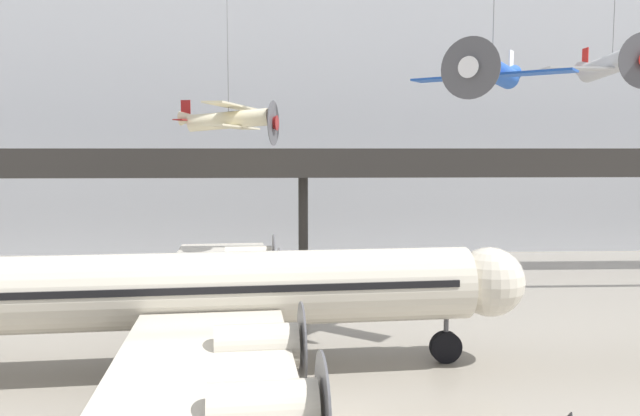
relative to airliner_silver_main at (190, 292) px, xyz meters
The scene contains 6 objects.
hangar_back_wall 31.30m from the airliner_silver_main, 80.91° to the left, with size 140.00×3.00×24.45m.
mezzanine_walkway 21.28m from the airliner_silver_main, 76.92° to the left, with size 110.00×3.20×8.78m.
airliner_silver_main is the anchor object (origin of this frame).
suspended_plane_cream_biplane 14.35m from the airliner_silver_main, 88.37° to the left, with size 5.97×7.20×10.38m.
suspended_plane_silver_racer 27.30m from the airliner_silver_main, 27.94° to the left, with size 8.41×6.87×7.59m.
suspended_plane_blue_trainer 16.34m from the airliner_silver_main, 18.38° to the left, with size 6.49×6.06×8.62m.
Camera 1 is at (-0.81, -19.12, 8.72)m, focal length 35.00 mm.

